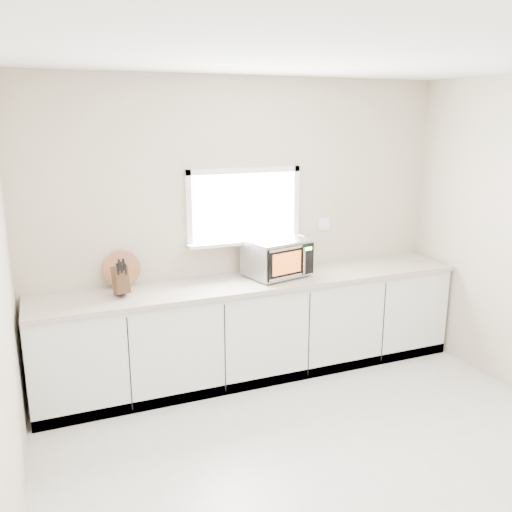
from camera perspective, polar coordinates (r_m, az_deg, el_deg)
ground at (r=3.94m, az=10.03°, el=-22.34°), size 4.00×4.00×0.00m
back_wall at (r=5.05m, az=-1.33°, el=3.23°), size 4.00×0.17×2.70m
cabinets at (r=5.05m, az=-0.06°, el=-7.73°), size 3.92×0.60×0.88m
countertop at (r=4.88m, az=-0.02°, el=-2.76°), size 3.92×0.64×0.04m
microwave at (r=4.95m, az=2.24°, el=-0.10°), size 0.62×0.53×0.35m
knife_block at (r=4.56m, az=-14.07°, el=-2.39°), size 0.13×0.23×0.32m
cutting_board at (r=4.78m, az=-13.95°, el=-1.35°), size 0.32×0.08×0.32m
coffee_grinder at (r=4.94m, az=2.50°, el=-0.99°), size 0.16×0.16×0.23m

